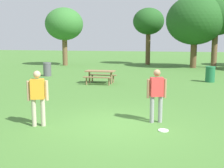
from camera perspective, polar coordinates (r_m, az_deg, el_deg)
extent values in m
plane|color=#447530|center=(8.23, 1.41, -8.59)|extent=(120.00, 120.00, 0.00)
cylinder|color=#B7AD93|center=(8.35, -15.94, -5.76)|extent=(0.13, 0.13, 0.82)
cylinder|color=#B7AD93|center=(8.31, -14.16, -5.76)|extent=(0.13, 0.13, 0.82)
cube|color=orange|center=(8.18, -15.25, -1.01)|extent=(0.43, 0.34, 0.58)
sphere|color=tan|center=(8.12, -15.37, 1.95)|extent=(0.21, 0.21, 0.21)
cylinder|color=tan|center=(8.24, -17.02, -1.37)|extent=(0.09, 0.09, 0.58)
cylinder|color=tan|center=(8.15, -13.43, -1.33)|extent=(0.09, 0.09, 0.58)
cylinder|color=gray|center=(8.55, 10.01, -5.20)|extent=(0.13, 0.13, 0.82)
cylinder|color=gray|center=(8.48, 8.31, -5.27)|extent=(0.13, 0.13, 0.82)
cube|color=#D83838|center=(8.37, 9.28, -0.59)|extent=(0.43, 0.34, 0.58)
sphere|color=#9E7051|center=(8.31, 9.36, 2.30)|extent=(0.21, 0.21, 0.21)
cylinder|color=#9E7051|center=(8.45, 10.97, -0.89)|extent=(0.09, 0.09, 0.58)
cylinder|color=#9E7051|center=(8.32, 7.55, -0.96)|extent=(0.09, 0.09, 0.58)
cylinder|color=white|center=(7.87, 10.62, -9.47)|extent=(0.29, 0.29, 0.03)
cube|color=olive|center=(16.09, -2.48, 2.71)|extent=(1.74, 0.84, 0.06)
cube|color=olive|center=(15.57, -3.02, 1.38)|extent=(1.71, 0.34, 0.05)
cube|color=olive|center=(16.69, -1.95, 1.89)|extent=(1.71, 0.34, 0.05)
cylinder|color=olive|center=(16.32, -4.72, 1.41)|extent=(0.11, 0.11, 0.71)
cylinder|color=olive|center=(15.80, -5.33, 0.61)|extent=(0.09, 0.09, 0.41)
cylinder|color=olive|center=(16.89, -4.13, 1.17)|extent=(0.09, 0.09, 0.41)
cylinder|color=olive|center=(15.98, -0.17, 1.28)|extent=(0.11, 0.11, 0.71)
cylinder|color=olive|center=(15.44, -0.65, 0.46)|extent=(0.09, 0.09, 0.41)
cylinder|color=olive|center=(16.56, 0.27, 1.03)|extent=(0.09, 0.09, 0.41)
cylinder|color=#515156|center=(20.13, -13.33, 2.89)|extent=(0.56, 0.56, 0.90)
cylinder|color=slate|center=(20.09, -13.37, 4.25)|extent=(0.59, 0.59, 0.06)
cylinder|color=#1E663D|center=(17.75, 19.75, 1.83)|extent=(0.56, 0.56, 0.90)
cylinder|color=#287A4B|center=(17.71, 19.83, 3.37)|extent=(0.59, 0.59, 0.06)
cylinder|color=brown|center=(28.77, -9.78, 6.98)|extent=(0.51, 0.51, 3.15)
ellipsoid|color=#33702D|center=(28.81, -9.92, 12.20)|extent=(3.83, 3.83, 3.26)
cylinder|color=brown|center=(29.73, 7.50, 7.57)|extent=(0.49, 0.49, 3.65)
ellipsoid|color=#21511E|center=(29.80, 7.61, 12.82)|extent=(3.26, 3.26, 2.77)
cylinder|color=brown|center=(26.82, 16.62, 6.38)|extent=(0.57, 0.57, 2.93)
ellipsoid|color=#21511E|center=(26.87, 16.90, 12.59)|extent=(5.26, 5.26, 4.47)
cylinder|color=brown|center=(27.48, 20.54, 6.95)|extent=(0.53, 0.53, 3.62)
ellipsoid|color=#21511E|center=(27.57, 20.88, 13.09)|extent=(4.16, 4.16, 3.54)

